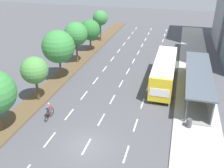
{
  "coord_description": "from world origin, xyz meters",
  "views": [
    {
      "loc": [
        6.63,
        -15.9,
        14.39
      ],
      "look_at": [
        -0.46,
        9.78,
        1.2
      ],
      "focal_mm": 40.17,
      "sensor_mm": 36.0,
      "label": 1
    }
  ],
  "objects_px": {
    "cyclist": "(49,111)",
    "median_tree_third": "(58,47)",
    "median_tree_fifth": "(90,30)",
    "median_tree_farthest": "(100,18)",
    "trash_bin": "(189,123)",
    "median_tree_second": "(34,70)",
    "bus": "(164,69)",
    "median_tree_fourth": "(76,34)",
    "bus_shelter": "(200,81)"
  },
  "relations": [
    {
      "from": "median_tree_farthest",
      "to": "trash_bin",
      "type": "distance_m",
      "value": 30.4
    },
    {
      "from": "median_tree_third",
      "to": "median_tree_fourth",
      "type": "distance_m",
      "value": 6.03
    },
    {
      "from": "median_tree_third",
      "to": "median_tree_farthest",
      "type": "xyz_separation_m",
      "value": [
        -0.22,
        18.08,
        0.01
      ]
    },
    {
      "from": "bus",
      "to": "median_tree_fourth",
      "type": "bearing_deg",
      "value": 163.34
    },
    {
      "from": "bus_shelter",
      "to": "cyclist",
      "type": "distance_m",
      "value": 17.31
    },
    {
      "from": "cyclist",
      "to": "median_tree_fourth",
      "type": "bearing_deg",
      "value": 101.81
    },
    {
      "from": "bus_shelter",
      "to": "bus",
      "type": "bearing_deg",
      "value": 157.24
    },
    {
      "from": "cyclist",
      "to": "median_tree_farthest",
      "type": "height_order",
      "value": "median_tree_farthest"
    },
    {
      "from": "bus",
      "to": "median_tree_second",
      "type": "bearing_deg",
      "value": -148.99
    },
    {
      "from": "median_tree_third",
      "to": "trash_bin",
      "type": "xyz_separation_m",
      "value": [
        16.59,
        -6.95,
        -3.93
      ]
    },
    {
      "from": "bus",
      "to": "cyclist",
      "type": "relative_size",
      "value": 6.2
    },
    {
      "from": "median_tree_fifth",
      "to": "trash_bin",
      "type": "bearing_deg",
      "value": -48.68
    },
    {
      "from": "median_tree_third",
      "to": "median_tree_fourth",
      "type": "xyz_separation_m",
      "value": [
        -0.14,
        6.03,
        0.07
      ]
    },
    {
      "from": "median_tree_fifth",
      "to": "trash_bin",
      "type": "height_order",
      "value": "median_tree_fifth"
    },
    {
      "from": "median_tree_fifth",
      "to": "median_tree_fourth",
      "type": "bearing_deg",
      "value": -90.25
    },
    {
      "from": "median_tree_fifth",
      "to": "median_tree_farthest",
      "type": "bearing_deg",
      "value": 90.96
    },
    {
      "from": "median_tree_third",
      "to": "median_tree_fourth",
      "type": "relative_size",
      "value": 1.04
    },
    {
      "from": "cyclist",
      "to": "median_tree_fourth",
      "type": "height_order",
      "value": "median_tree_fourth"
    },
    {
      "from": "bus_shelter",
      "to": "median_tree_second",
      "type": "height_order",
      "value": "median_tree_second"
    },
    {
      "from": "bus_shelter",
      "to": "median_tree_fourth",
      "type": "height_order",
      "value": "median_tree_fourth"
    },
    {
      "from": "median_tree_third",
      "to": "median_tree_fifth",
      "type": "relative_size",
      "value": 1.21
    },
    {
      "from": "median_tree_fifth",
      "to": "median_tree_third",
      "type": "bearing_deg",
      "value": -89.44
    },
    {
      "from": "bus",
      "to": "median_tree_fourth",
      "type": "distance_m",
      "value": 14.34
    },
    {
      "from": "cyclist",
      "to": "median_tree_fifth",
      "type": "bearing_deg",
      "value": 98.41
    },
    {
      "from": "median_tree_second",
      "to": "median_tree_fourth",
      "type": "height_order",
      "value": "median_tree_fourth"
    },
    {
      "from": "cyclist",
      "to": "median_tree_third",
      "type": "height_order",
      "value": "median_tree_third"
    },
    {
      "from": "bus_shelter",
      "to": "median_tree_farthest",
      "type": "distance_m",
      "value": 25.44
    },
    {
      "from": "cyclist",
      "to": "trash_bin",
      "type": "xyz_separation_m",
      "value": [
        13.6,
        1.96,
        -0.22
      ]
    },
    {
      "from": "median_tree_second",
      "to": "median_tree_farthest",
      "type": "height_order",
      "value": "median_tree_farthest"
    },
    {
      "from": "cyclist",
      "to": "trash_bin",
      "type": "bearing_deg",
      "value": 8.21
    },
    {
      "from": "median_tree_farthest",
      "to": "median_tree_fourth",
      "type": "bearing_deg",
      "value": -89.64
    },
    {
      "from": "bus",
      "to": "median_tree_fifth",
      "type": "height_order",
      "value": "median_tree_fifth"
    },
    {
      "from": "median_tree_third",
      "to": "median_tree_farthest",
      "type": "relative_size",
      "value": 1.11
    },
    {
      "from": "cyclist",
      "to": "median_tree_fifth",
      "type": "distance_m",
      "value": 21.4
    },
    {
      "from": "median_tree_farthest",
      "to": "trash_bin",
      "type": "bearing_deg",
      "value": -56.12
    },
    {
      "from": "cyclist",
      "to": "trash_bin",
      "type": "relative_size",
      "value": 2.14
    },
    {
      "from": "bus",
      "to": "median_tree_fourth",
      "type": "height_order",
      "value": "median_tree_fourth"
    },
    {
      "from": "median_tree_second",
      "to": "median_tree_third",
      "type": "distance_m",
      "value": 6.07
    },
    {
      "from": "median_tree_farthest",
      "to": "cyclist",
      "type": "bearing_deg",
      "value": -83.24
    },
    {
      "from": "trash_bin",
      "to": "median_tree_third",
      "type": "bearing_deg",
      "value": 157.26
    },
    {
      "from": "median_tree_third",
      "to": "median_tree_fourth",
      "type": "height_order",
      "value": "median_tree_third"
    },
    {
      "from": "bus_shelter",
      "to": "median_tree_fourth",
      "type": "bearing_deg",
      "value": 161.83
    },
    {
      "from": "bus_shelter",
      "to": "median_tree_farthest",
      "type": "bearing_deg",
      "value": 134.99
    },
    {
      "from": "cyclist",
      "to": "median_tree_fifth",
      "type": "height_order",
      "value": "median_tree_fifth"
    },
    {
      "from": "trash_bin",
      "to": "median_tree_second",
      "type": "bearing_deg",
      "value": 176.78
    },
    {
      "from": "median_tree_fourth",
      "to": "median_tree_fifth",
      "type": "xyz_separation_m",
      "value": [
        0.03,
        6.03,
        -0.84
      ]
    },
    {
      "from": "median_tree_fifth",
      "to": "cyclist",
      "type": "bearing_deg",
      "value": -81.59
    },
    {
      "from": "median_tree_second",
      "to": "bus_shelter",
      "type": "bearing_deg",
      "value": 19.43
    },
    {
      "from": "median_tree_fifth",
      "to": "bus_shelter",
      "type": "bearing_deg",
      "value": -33.72
    },
    {
      "from": "median_tree_second",
      "to": "trash_bin",
      "type": "bearing_deg",
      "value": -3.22
    }
  ]
}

